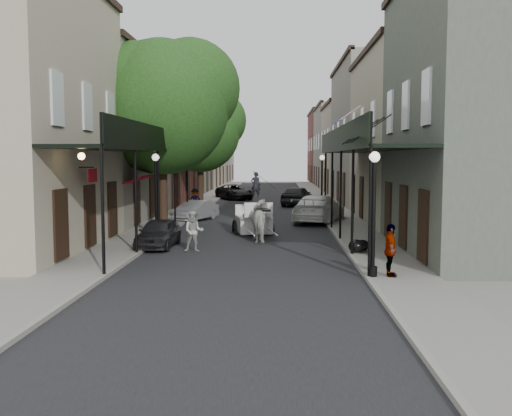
# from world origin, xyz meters

# --- Properties ---
(ground) EXTENTS (140.00, 140.00, 0.00)m
(ground) POSITION_xyz_m (0.00, 0.00, 0.00)
(ground) COLOR gray
(ground) RESTS_ON ground
(road) EXTENTS (8.00, 90.00, 0.01)m
(road) POSITION_xyz_m (0.00, 20.00, 0.01)
(road) COLOR black
(road) RESTS_ON ground
(sidewalk_left) EXTENTS (2.20, 90.00, 0.12)m
(sidewalk_left) POSITION_xyz_m (-5.00, 20.00, 0.06)
(sidewalk_left) COLOR gray
(sidewalk_left) RESTS_ON ground
(sidewalk_right) EXTENTS (2.20, 90.00, 0.12)m
(sidewalk_right) POSITION_xyz_m (5.00, 20.00, 0.06)
(sidewalk_right) COLOR gray
(sidewalk_right) RESTS_ON ground
(building_row_left) EXTENTS (5.00, 80.00, 10.50)m
(building_row_left) POSITION_xyz_m (-8.60, 30.00, 5.25)
(building_row_left) COLOR #A49C83
(building_row_left) RESTS_ON ground
(building_row_right) EXTENTS (5.00, 80.00, 10.50)m
(building_row_right) POSITION_xyz_m (8.60, 30.00, 5.25)
(building_row_right) COLOR gray
(building_row_right) RESTS_ON ground
(gallery_left) EXTENTS (2.20, 18.05, 4.88)m
(gallery_left) POSITION_xyz_m (-4.79, 6.98, 4.05)
(gallery_left) COLOR black
(gallery_left) RESTS_ON sidewalk_left
(gallery_right) EXTENTS (2.20, 18.05, 4.88)m
(gallery_right) POSITION_xyz_m (4.79, 6.98, 4.05)
(gallery_right) COLOR black
(gallery_right) RESTS_ON sidewalk_right
(tree_near) EXTENTS (7.31, 6.80, 9.63)m
(tree_near) POSITION_xyz_m (-4.20, 10.18, 6.49)
(tree_near) COLOR #382619
(tree_near) RESTS_ON sidewalk_left
(tree_far) EXTENTS (6.45, 6.00, 8.61)m
(tree_far) POSITION_xyz_m (-4.25, 24.18, 5.84)
(tree_far) COLOR #382619
(tree_far) RESTS_ON sidewalk_left
(lamppost_right_near) EXTENTS (0.32, 0.32, 3.71)m
(lamppost_right_near) POSITION_xyz_m (4.10, -2.00, 2.05)
(lamppost_right_near) COLOR black
(lamppost_right_near) RESTS_ON sidewalk_right
(lamppost_left) EXTENTS (0.32, 0.32, 3.71)m
(lamppost_left) POSITION_xyz_m (-4.10, 6.00, 2.05)
(lamppost_left) COLOR black
(lamppost_left) RESTS_ON sidewalk_left
(lamppost_right_far) EXTENTS (0.32, 0.32, 3.71)m
(lamppost_right_far) POSITION_xyz_m (4.10, 18.00, 2.05)
(lamppost_right_far) COLOR black
(lamppost_right_far) RESTS_ON sidewalk_right
(horse) EXTENTS (1.39, 2.29, 1.81)m
(horse) POSITION_xyz_m (0.59, 6.00, 0.90)
(horse) COLOR beige
(horse) RESTS_ON ground
(carriage) EXTENTS (2.16, 2.91, 3.02)m
(carriage) POSITION_xyz_m (0.02, 8.76, 1.17)
(carriage) COLOR black
(carriage) RESTS_ON ground
(pedestrian_walking) EXTENTS (0.84, 0.69, 1.59)m
(pedestrian_walking) POSITION_xyz_m (-2.00, 3.00, 0.80)
(pedestrian_walking) COLOR #ADACA3
(pedestrian_walking) RESTS_ON ground
(pedestrian_sidewalk_left) EXTENTS (1.07, 0.77, 1.49)m
(pedestrian_sidewalk_left) POSITION_xyz_m (-4.26, 18.78, 0.87)
(pedestrian_sidewalk_left) COLOR gray
(pedestrian_sidewalk_left) RESTS_ON sidewalk_left
(pedestrian_sidewalk_right) EXTENTS (0.43, 0.94, 1.57)m
(pedestrian_sidewalk_right) POSITION_xyz_m (4.62, -2.00, 0.91)
(pedestrian_sidewalk_right) COLOR gray
(pedestrian_sidewalk_right) RESTS_ON sidewalk_right
(car_left_near) EXTENTS (1.49, 3.50, 1.18)m
(car_left_near) POSITION_xyz_m (-3.60, 4.00, 0.59)
(car_left_near) COLOR black
(car_left_near) RESTS_ON ground
(car_left_mid) EXTENTS (2.50, 3.78, 1.18)m
(car_left_mid) POSITION_xyz_m (-3.54, 14.00, 0.59)
(car_left_mid) COLOR gray
(car_left_mid) RESTS_ON ground
(car_left_far) EXTENTS (4.00, 5.27, 1.33)m
(car_left_far) POSITION_xyz_m (-2.60, 31.23, 0.66)
(car_left_far) COLOR black
(car_left_far) RESTS_ON ground
(car_right_near) EXTENTS (3.64, 5.78, 1.56)m
(car_right_near) POSITION_xyz_m (3.59, 13.40, 0.78)
(car_right_near) COLOR silver
(car_right_near) RESTS_ON ground
(car_right_far) EXTENTS (2.89, 4.82, 1.54)m
(car_right_far) POSITION_xyz_m (2.74, 24.71, 0.77)
(car_right_far) COLOR black
(car_right_far) RESTS_ON ground
(trash_bags) EXTENTS (0.85, 1.00, 0.50)m
(trash_bags) POSITION_xyz_m (4.32, 2.46, 0.35)
(trash_bags) COLOR black
(trash_bags) RESTS_ON sidewalk_right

